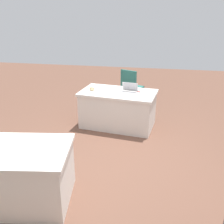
# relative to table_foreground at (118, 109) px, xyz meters

# --- Properties ---
(ground_plane) EXTENTS (14.40, 14.40, 0.00)m
(ground_plane) POSITION_rel_table_foreground_xyz_m (-0.24, 1.45, -0.38)
(ground_plane) COLOR brown
(table_foreground) EXTENTS (1.62, 1.04, 0.75)m
(table_foreground) POSITION_rel_table_foreground_xyz_m (0.00, 0.00, 0.00)
(table_foreground) COLOR silver
(table_foreground) RESTS_ON ground
(table_mid_right) EXTENTS (1.56, 1.10, 0.75)m
(table_mid_right) POSITION_rel_table_foreground_xyz_m (0.93, 2.52, 0.00)
(table_mid_right) COLOR silver
(table_mid_right) RESTS_ON ground
(chair_tucked_left) EXTENTS (0.58, 0.58, 0.96)m
(chair_tucked_left) POSITION_rel_table_foreground_xyz_m (-0.13, -1.16, 0.17)
(chair_tucked_left) COLOR #9E9993
(chair_tucked_left) RESTS_ON ground
(laptop_silver) EXTENTS (0.36, 0.34, 0.21)m
(laptop_silver) POSITION_rel_table_foreground_xyz_m (-0.23, 0.08, 0.41)
(laptop_silver) COLOR silver
(laptop_silver) RESTS_ON table_foreground
(yarn_ball) EXTENTS (0.09, 0.09, 0.09)m
(yarn_ball) POSITION_rel_table_foreground_xyz_m (0.54, 0.03, 0.42)
(yarn_ball) COLOR beige
(yarn_ball) RESTS_ON table_foreground
(scissors_red) EXTENTS (0.17, 0.13, 0.01)m
(scissors_red) POSITION_rel_table_foreground_xyz_m (-0.37, -0.10, 0.38)
(scissors_red) COLOR red
(scissors_red) RESTS_ON table_foreground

